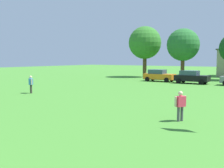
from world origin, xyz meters
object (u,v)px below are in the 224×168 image
Objects in this scene: adult_bystander at (180,103)px; parked_car_black_1 at (191,77)px; bystander_near_trees at (31,83)px; parked_car_orange_0 at (159,75)px; tree_far_left at (145,43)px; tree_left at (183,45)px.

parked_car_black_1 reaches higher than adult_bystander.
bystander_near_trees reaches higher than adult_bystander.
adult_bystander is 22.29m from parked_car_black_1.
parked_car_orange_0 is (4.34, 18.93, -0.13)m from bystander_near_trees.
parked_car_orange_0 reaches higher than bystander_near_trees.
tree_far_left reaches higher than parked_car_black_1.
parked_car_orange_0 is at bearing -100.15° from tree_left.
tree_left is (7.06, -0.61, -0.58)m from tree_far_left.
parked_car_orange_0 is 1.00× the size of parked_car_black_1.
tree_left is (1.14, 6.37, 4.52)m from parked_car_orange_0.
parked_car_black_1 is (9.22, 18.31, -0.13)m from bystander_near_trees.
parked_car_black_1 is 0.54× the size of tree_left.
tree_left is at bearing -4.96° from tree_far_left.
tree_far_left is at bearing 175.04° from tree_left.
parked_car_black_1 is at bearing 44.84° from adult_bystander.
parked_car_black_1 is (4.88, -0.63, 0.00)m from parked_car_orange_0.
adult_bystander is 15.92m from bystander_near_trees.
parked_car_orange_0 is (-11.28, 21.98, -0.08)m from adult_bystander.
parked_car_orange_0 is 4.92m from parked_car_black_1.
tree_left is at bearing 118.11° from parked_car_black_1.
adult_bystander is at bearing 16.46° from bystander_near_trees.
bystander_near_trees is 0.19× the size of tree_far_left.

